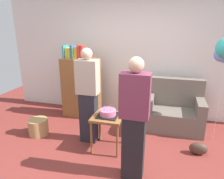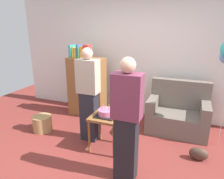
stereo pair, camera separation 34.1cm
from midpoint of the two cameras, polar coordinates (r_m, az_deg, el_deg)
The scene contains 10 objects.
ground_plane at distance 3.22m, azimuth -3.58°, elevation -20.43°, with size 8.00×8.00×0.00m, color maroon.
wall_back at distance 4.57m, azimuth 4.54°, elevation 9.55°, with size 6.00×0.10×2.70m, color silver.
couch at distance 4.23m, azimuth 14.31°, elevation -5.87°, with size 1.10×0.70×0.96m.
bookshelf at distance 4.59m, azimuth -10.64°, elevation 0.82°, with size 0.80×0.36×1.57m.
side_table at distance 3.36m, azimuth -4.09°, elevation -8.68°, with size 0.48×0.48×0.59m.
birthday_cake at distance 3.31m, azimuth -4.14°, elevation -6.52°, with size 0.32×0.32×0.17m.
person_blowing_candles at distance 3.51m, azimuth -9.39°, elevation -1.82°, with size 0.36×0.22×1.63m.
person_holding_cake at distance 2.61m, azimuth 2.39°, elevation -8.56°, with size 0.36×0.22×1.63m.
wicker_basket at distance 4.21m, azimuth -21.87°, elevation -9.57°, with size 0.36×0.36×0.30m, color #A88451.
handbag at distance 3.60m, azimuth 20.13°, elevation -15.10°, with size 0.28×0.14×0.20m, color #473328.
Camera 1 is at (0.69, -2.45, 1.98)m, focal length 33.22 mm.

